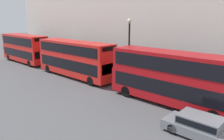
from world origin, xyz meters
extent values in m
cube|color=#A80F14|center=(1.60, 6.21, 1.42)|extent=(2.55, 10.74, 2.13)
cube|color=#A80F14|center=(1.60, 6.21, 3.40)|extent=(2.50, 10.52, 1.83)
cube|color=black|center=(1.60, 6.21, 1.67)|extent=(2.59, 9.88, 1.19)
cube|color=black|center=(1.60, 6.21, 3.49)|extent=(2.59, 9.88, 1.10)
cylinder|color=black|center=(0.48, 2.44, 0.50)|extent=(0.30, 1.00, 1.00)
cylinder|color=black|center=(2.73, 2.44, 0.50)|extent=(0.30, 1.00, 1.00)
cylinder|color=black|center=(0.48, 9.98, 0.50)|extent=(0.30, 1.00, 1.00)
cylinder|color=black|center=(2.73, 9.98, 0.50)|extent=(0.30, 1.00, 1.00)
cube|color=red|center=(1.60, 18.85, 1.45)|extent=(2.55, 11.47, 2.19)
cube|color=red|center=(1.60, 18.85, 3.40)|extent=(2.50, 11.24, 1.72)
cube|color=black|center=(1.60, 18.85, 1.71)|extent=(2.59, 10.55, 1.23)
cube|color=black|center=(1.60, 18.85, 3.49)|extent=(2.59, 10.55, 1.03)
cube|color=black|center=(1.60, 13.15, 1.88)|extent=(2.17, 0.06, 1.10)
cube|color=black|center=(1.60, 13.15, 3.92)|extent=(1.78, 0.06, 0.41)
cylinder|color=black|center=(0.48, 14.72, 0.50)|extent=(0.30, 1.00, 1.00)
cylinder|color=black|center=(2.73, 14.72, 0.50)|extent=(0.30, 1.00, 1.00)
cylinder|color=black|center=(0.48, 22.99, 0.50)|extent=(0.30, 1.00, 1.00)
cylinder|color=black|center=(2.73, 22.99, 0.50)|extent=(0.30, 1.00, 1.00)
cube|color=red|center=(1.60, 31.57, 1.38)|extent=(2.55, 10.40, 2.06)
cube|color=red|center=(1.60, 31.57, 3.38)|extent=(2.50, 10.19, 1.93)
cube|color=black|center=(1.60, 31.57, 1.63)|extent=(2.59, 9.57, 1.16)
cube|color=black|center=(1.60, 31.57, 3.47)|extent=(2.59, 9.57, 1.16)
cube|color=black|center=(1.60, 26.40, 1.79)|extent=(2.17, 0.06, 1.03)
cube|color=black|center=(1.60, 26.40, 3.96)|extent=(1.78, 0.06, 0.46)
cylinder|color=black|center=(0.48, 27.97, 0.50)|extent=(0.30, 1.00, 1.00)
cylinder|color=black|center=(2.73, 27.97, 0.50)|extent=(0.30, 1.00, 1.00)
cylinder|color=black|center=(0.48, 35.17, 0.50)|extent=(0.30, 1.00, 1.00)
cylinder|color=black|center=(2.73, 35.17, 0.50)|extent=(0.30, 1.00, 1.00)
cube|color=slate|center=(-1.80, 2.37, 0.46)|extent=(1.85, 4.47, 0.56)
cube|color=slate|center=(-1.80, 2.48, 1.03)|extent=(1.62, 2.46, 0.58)
cube|color=black|center=(-1.80, 2.48, 1.06)|extent=(1.66, 2.33, 0.37)
cylinder|color=black|center=(-2.61, 3.80, 0.32)|extent=(0.22, 0.64, 0.64)
cylinder|color=black|center=(-0.99, 3.80, 0.32)|extent=(0.22, 0.64, 0.64)
cylinder|color=black|center=(3.43, 12.09, 3.20)|extent=(0.18, 0.18, 6.40)
sphere|color=beige|center=(3.43, 12.09, 6.62)|extent=(0.44, 0.44, 0.44)
cylinder|color=maroon|center=(4.51, 19.49, 0.73)|extent=(0.36, 0.36, 1.46)
sphere|color=tan|center=(4.51, 19.49, 1.57)|extent=(0.22, 0.22, 0.22)
camera|label=1|loc=(-13.98, -1.75, 6.94)|focal=35.00mm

